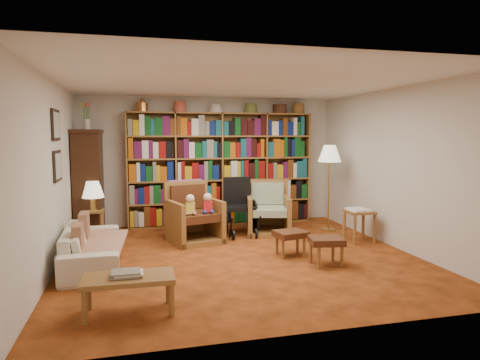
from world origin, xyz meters
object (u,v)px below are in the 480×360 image
object	(u,v)px
armchair_sage	(267,213)
coffee_table	(129,281)
floor_lamp	(330,157)
footstool_a	(290,236)
footstool_b	(326,243)
sofa	(92,247)
side_table_lamp	(94,219)
armchair_leather	(193,216)
side_table_papers	(359,216)
wheelchair	(239,209)

from	to	relation	value
armchair_sage	coffee_table	bearing A→B (deg)	-128.12
floor_lamp	coffee_table	distance (m)	4.73
footstool_a	coffee_table	bearing A→B (deg)	-146.21
armchair_sage	footstool_b	distance (m)	2.07
sofa	side_table_lamp	world-z (taller)	sofa
footstool_a	floor_lamp	bearing A→B (deg)	47.85
armchair_leather	side_table_papers	bearing A→B (deg)	-16.02
sofa	coffee_table	xyz separation A→B (m)	(0.50, -1.72, 0.06)
coffee_table	armchair_leather	bearing A→B (deg)	69.87
side_table_lamp	wheelchair	distance (m)	2.48
coffee_table	armchair_sage	bearing A→B (deg)	51.88
side_table_papers	footstool_a	xyz separation A→B (m)	(-1.40, -0.51, -0.13)
armchair_sage	side_table_papers	size ratio (longest dim) A/B	1.71
wheelchair	footstool_a	size ratio (longest dim) A/B	2.03
side_table_lamp	armchair_leather	xyz separation A→B (m)	(1.63, -0.43, 0.05)
wheelchair	coffee_table	bearing A→B (deg)	-121.54
side_table_lamp	footstool_a	xyz separation A→B (m)	(2.88, -1.71, -0.06)
floor_lamp	footstool_a	xyz separation A→B (m)	(-1.28, -1.41, -1.06)
wheelchair	coffee_table	distance (m)	3.58
side_table_lamp	floor_lamp	xyz separation A→B (m)	(4.15, -0.29, 1.01)
armchair_leather	footstool_b	distance (m)	2.40
footstool_a	coffee_table	world-z (taller)	coffee_table
sofa	floor_lamp	world-z (taller)	floor_lamp
wheelchair	side_table_papers	world-z (taller)	wheelchair
armchair_sage	footstool_a	distance (m)	1.53
armchair_sage	floor_lamp	xyz separation A→B (m)	(1.16, -0.11, 1.00)
sofa	side_table_lamp	bearing A→B (deg)	1.79
footstool_a	armchair_sage	bearing A→B (deg)	85.69
sofa	floor_lamp	size ratio (longest dim) A/B	1.14
wheelchair	footstool_b	size ratio (longest dim) A/B	2.00
side_table_lamp	armchair_sage	bearing A→B (deg)	-3.49
side_table_lamp	armchair_sage	xyz separation A→B (m)	(2.99, -0.18, 0.00)
side_table_lamp	footstool_a	distance (m)	3.34
side_table_lamp	coffee_table	size ratio (longest dim) A/B	0.57
wheelchair	side_table_papers	distance (m)	2.07
floor_lamp	sofa	bearing A→B (deg)	-163.30
side_table_papers	footstool_a	distance (m)	1.50
armchair_leather	side_table_lamp	bearing A→B (deg)	165.20
side_table_lamp	side_table_papers	xyz separation A→B (m)	(4.28, -1.19, 0.07)
armchair_leather	coffee_table	bearing A→B (deg)	-110.13
side_table_lamp	armchair_sage	distance (m)	3.00
floor_lamp	footstool_a	distance (m)	2.18
sofa	armchair_sage	size ratio (longest dim) A/B	1.89
side_table_papers	footstool_a	world-z (taller)	side_table_papers
sofa	side_table_papers	size ratio (longest dim) A/B	3.24
wheelchair	floor_lamp	world-z (taller)	floor_lamp
floor_lamp	coffee_table	xyz separation A→B (m)	(-3.55, -2.94, -1.04)
sofa	coffee_table	distance (m)	1.79
armchair_sage	wheelchair	size ratio (longest dim) A/B	0.94
side_table_lamp	floor_lamp	distance (m)	4.28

